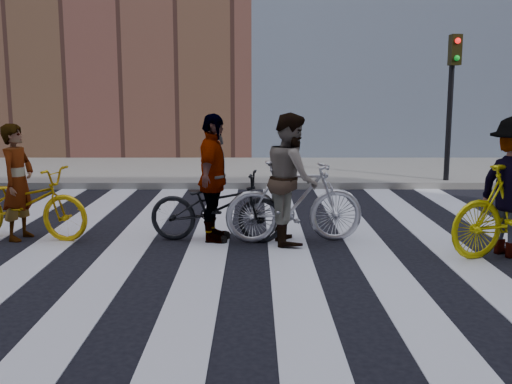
{
  "coord_description": "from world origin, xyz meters",
  "views": [
    {
      "loc": [
        0.09,
        -7.91,
        2.13
      ],
      "look_at": [
        0.11,
        0.3,
        0.74
      ],
      "focal_mm": 42.0,
      "sensor_mm": 36.0,
      "label": 1
    }
  ],
  "objects_px": {
    "bike_yellow_left": "(23,203)",
    "rider_rear": "(213,178)",
    "rider_left": "(18,182)",
    "bike_dark_rear": "(217,207)",
    "traffic_signal": "(452,84)",
    "rider_mid": "(291,178)",
    "bike_silver_mid": "(294,202)"
  },
  "relations": [
    {
      "from": "traffic_signal",
      "to": "bike_silver_mid",
      "type": "relative_size",
      "value": 1.7
    },
    {
      "from": "traffic_signal",
      "to": "rider_rear",
      "type": "xyz_separation_m",
      "value": [
        -4.9,
        -4.89,
        -1.37
      ]
    },
    {
      "from": "bike_yellow_left",
      "to": "rider_rear",
      "type": "distance_m",
      "value": 2.79
    },
    {
      "from": "rider_mid",
      "to": "rider_rear",
      "type": "xyz_separation_m",
      "value": [
        -1.1,
        0.05,
        -0.01
      ]
    },
    {
      "from": "rider_mid",
      "to": "rider_rear",
      "type": "relative_size",
      "value": 1.01
    },
    {
      "from": "bike_yellow_left",
      "to": "bike_dark_rear",
      "type": "relative_size",
      "value": 1.05
    },
    {
      "from": "rider_left",
      "to": "bike_yellow_left",
      "type": "bearing_deg",
      "value": -78.55
    },
    {
      "from": "bike_dark_rear",
      "to": "rider_rear",
      "type": "bearing_deg",
      "value": 96.61
    },
    {
      "from": "bike_yellow_left",
      "to": "bike_dark_rear",
      "type": "height_order",
      "value": "bike_yellow_left"
    },
    {
      "from": "traffic_signal",
      "to": "rider_mid",
      "type": "relative_size",
      "value": 1.81
    },
    {
      "from": "bike_silver_mid",
      "to": "rider_rear",
      "type": "relative_size",
      "value": 1.07
    },
    {
      "from": "traffic_signal",
      "to": "rider_rear",
      "type": "relative_size",
      "value": 1.83
    },
    {
      "from": "bike_dark_rear",
      "to": "rider_mid",
      "type": "bearing_deg",
      "value": -86.28
    },
    {
      "from": "bike_yellow_left",
      "to": "rider_rear",
      "type": "xyz_separation_m",
      "value": [
        2.76,
        -0.14,
        0.38
      ]
    },
    {
      "from": "rider_left",
      "to": "rider_mid",
      "type": "height_order",
      "value": "rider_mid"
    },
    {
      "from": "traffic_signal",
      "to": "rider_mid",
      "type": "distance_m",
      "value": 6.38
    },
    {
      "from": "rider_mid",
      "to": "rider_rear",
      "type": "bearing_deg",
      "value": 81.02
    },
    {
      "from": "bike_yellow_left",
      "to": "rider_left",
      "type": "height_order",
      "value": "rider_left"
    },
    {
      "from": "traffic_signal",
      "to": "bike_dark_rear",
      "type": "height_order",
      "value": "traffic_signal"
    },
    {
      "from": "bike_yellow_left",
      "to": "rider_rear",
      "type": "relative_size",
      "value": 1.1
    },
    {
      "from": "bike_silver_mid",
      "to": "bike_dark_rear",
      "type": "height_order",
      "value": "bike_silver_mid"
    },
    {
      "from": "bike_silver_mid",
      "to": "bike_dark_rear",
      "type": "xyz_separation_m",
      "value": [
        -1.1,
        0.05,
        -0.08
      ]
    },
    {
      "from": "bike_silver_mid",
      "to": "rider_left",
      "type": "distance_m",
      "value": 3.98
    },
    {
      "from": "rider_mid",
      "to": "bike_yellow_left",
      "type": "bearing_deg",
      "value": 80.87
    },
    {
      "from": "bike_dark_rear",
      "to": "rider_mid",
      "type": "height_order",
      "value": "rider_mid"
    },
    {
      "from": "traffic_signal",
      "to": "rider_left",
      "type": "height_order",
      "value": "traffic_signal"
    },
    {
      "from": "bike_dark_rear",
      "to": "traffic_signal",
      "type": "bearing_deg",
      "value": -38.16
    },
    {
      "from": "rider_left",
      "to": "bike_dark_rear",
      "type": "bearing_deg",
      "value": -81.42
    },
    {
      "from": "traffic_signal",
      "to": "bike_silver_mid",
      "type": "distance_m",
      "value": 6.43
    },
    {
      "from": "traffic_signal",
      "to": "bike_dark_rear",
      "type": "bearing_deg",
      "value": -134.77
    },
    {
      "from": "bike_dark_rear",
      "to": "rider_mid",
      "type": "distance_m",
      "value": 1.13
    },
    {
      "from": "bike_yellow_left",
      "to": "traffic_signal",
      "type": "bearing_deg",
      "value": -46.8
    }
  ]
}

